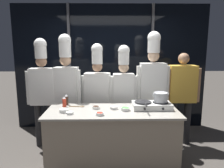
{
  "coord_description": "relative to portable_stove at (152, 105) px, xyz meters",
  "views": [
    {
      "loc": [
        -0.06,
        -3.1,
        1.86
      ],
      "look_at": [
        0.0,
        0.25,
        1.25
      ],
      "focal_mm": 35.0,
      "sensor_mm": 36.0,
      "label": 1
    }
  ],
  "objects": [
    {
      "name": "frying_pan",
      "position": [
        -0.13,
        -0.01,
        0.07
      ],
      "size": [
        0.26,
        0.45,
        0.04
      ],
      "color": "#232326",
      "rests_on": "portable_stove"
    },
    {
      "name": "prep_bowl_rice",
      "position": [
        -1.29,
        -0.16,
        -0.02
      ],
      "size": [
        0.14,
        0.14,
        0.05
      ],
      "color": "white",
      "rests_on": "demo_counter"
    },
    {
      "name": "prep_bowl_soy_glaze",
      "position": [
        -0.85,
        0.01,
        -0.03
      ],
      "size": [
        0.12,
        0.12,
        0.04
      ],
      "color": "white",
      "rests_on": "demo_counter"
    },
    {
      "name": "prep_bowl_bean_sprouts",
      "position": [
        -1.2,
        -0.25,
        -0.03
      ],
      "size": [
        0.1,
        0.1,
        0.03
      ],
      "color": "white",
      "rests_on": "demo_counter"
    },
    {
      "name": "serving_spoon_slotted",
      "position": [
        -1.1,
        0.11,
        -0.04
      ],
      "size": [
        0.24,
        0.05,
        0.02
      ],
      "color": "olive",
      "rests_on": "demo_counter"
    },
    {
      "name": "prep_bowl_onion",
      "position": [
        -0.57,
        -0.01,
        -0.02
      ],
      "size": [
        0.12,
        0.12,
        0.04
      ],
      "color": "white",
      "rests_on": "demo_counter"
    },
    {
      "name": "chef_apprentice",
      "position": [
        0.14,
        0.65,
        0.26
      ],
      "size": [
        0.59,
        0.24,
        2.08
      ],
      "rotation": [
        0.0,
        0.0,
        3.14
      ],
      "color": "#4C4C51",
      "rests_on": "ground_plane"
    },
    {
      "name": "stock_pot",
      "position": [
        0.13,
        0.0,
        0.13
      ],
      "size": [
        0.24,
        0.21,
        0.15
      ],
      "color": "#B7BABF",
      "rests_on": "portable_stove"
    },
    {
      "name": "portable_stove",
      "position": [
        0.0,
        0.0,
        0.0
      ],
      "size": [
        0.58,
        0.34,
        0.1
      ],
      "color": "silver",
      "rests_on": "demo_counter"
    },
    {
      "name": "chef_pastry",
      "position": [
        -0.39,
        0.61,
        0.14
      ],
      "size": [
        0.48,
        0.2,
        1.85
      ],
      "rotation": [
        0.0,
        0.0,
        3.17
      ],
      "color": "#2D3856",
      "rests_on": "ground_plane"
    },
    {
      "name": "prep_bowl_chili_flakes",
      "position": [
        -0.77,
        -0.31,
        -0.03
      ],
      "size": [
        0.11,
        0.11,
        0.04
      ],
      "color": "white",
      "rests_on": "demo_counter"
    },
    {
      "name": "chef_line",
      "position": [
        -0.85,
        0.67,
        0.11
      ],
      "size": [
        0.58,
        0.29,
        1.88
      ],
      "rotation": [
        0.0,
        0.0,
        2.99
      ],
      "color": "#232326",
      "rests_on": "ground_plane"
    },
    {
      "name": "person_guest",
      "position": [
        0.69,
        0.69,
        0.08
      ],
      "size": [
        0.63,
        0.25,
        1.71
      ],
      "rotation": [
        0.0,
        0.0,
        3.13
      ],
      "color": "#232326",
      "rests_on": "ground_plane"
    },
    {
      "name": "window_wall_back",
      "position": [
        -0.6,
        1.6,
        0.4
      ],
      "size": [
        4.19,
        0.09,
        2.7
      ],
      "color": "black",
      "rests_on": "ground_plane"
    },
    {
      "name": "squeeze_bottle_soy",
      "position": [
        -1.33,
        0.24,
        0.04
      ],
      "size": [
        0.06,
        0.06,
        0.18
      ],
      "color": "#332319",
      "rests_on": "demo_counter"
    },
    {
      "name": "demo_counter",
      "position": [
        -0.6,
        -0.08,
        -0.5
      ],
      "size": [
        1.95,
        0.77,
        0.9
      ],
      "color": "gray",
      "rests_on": "ground_plane"
    },
    {
      "name": "prep_bowl_scallions",
      "position": [
        -0.41,
        -0.1,
        -0.02
      ],
      "size": [
        0.14,
        0.14,
        0.05
      ],
      "color": "white",
      "rests_on": "demo_counter"
    },
    {
      "name": "chef_head",
      "position": [
        -1.82,
        0.65,
        0.19
      ],
      "size": [
        0.56,
        0.23,
        1.97
      ],
      "rotation": [
        0.0,
        0.0,
        3.17
      ],
      "color": "#232326",
      "rests_on": "ground_plane"
    },
    {
      "name": "ground_plane",
      "position": [
        -0.6,
        -0.08,
        -0.95
      ],
      "size": [
        24.0,
        24.0,
        0.0
      ],
      "primitive_type": "plane",
      "color": "#47423D"
    },
    {
      "name": "squeeze_bottle_chili",
      "position": [
        -1.34,
        0.11,
        0.03
      ],
      "size": [
        0.06,
        0.06,
        0.17
      ],
      "color": "red",
      "rests_on": "demo_counter"
    },
    {
      "name": "chef_sous",
      "position": [
        -1.4,
        0.63,
        0.24
      ],
      "size": [
        0.53,
        0.27,
        2.04
      ],
      "rotation": [
        0.0,
        0.0,
        3.0
      ],
      "color": "#4C4C51",
      "rests_on": "ground_plane"
    }
  ]
}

